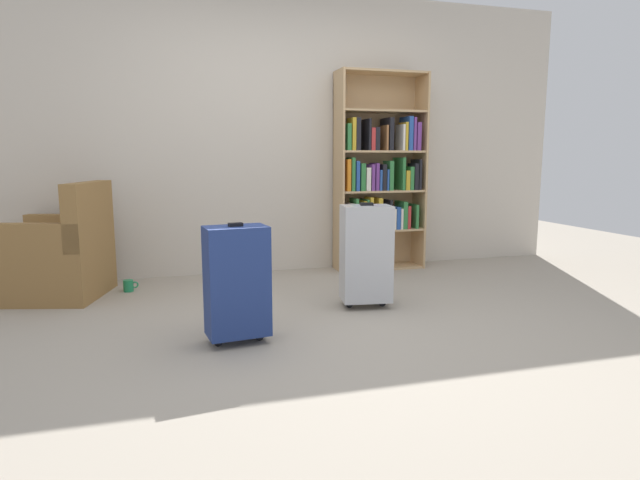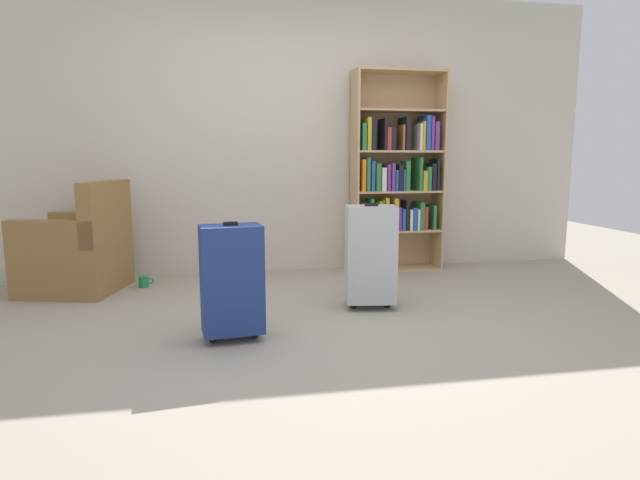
# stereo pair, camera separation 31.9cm
# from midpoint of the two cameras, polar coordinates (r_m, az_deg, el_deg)

# --- Properties ---
(ground_plane) EXTENTS (10.36, 10.36, 0.00)m
(ground_plane) POSITION_cam_midpoint_polar(r_m,az_deg,el_deg) (3.34, -0.29, -10.16)
(ground_plane) COLOR #9E9384
(back_wall) EXTENTS (5.92, 0.10, 2.60)m
(back_wall) POSITION_cam_midpoint_polar(r_m,az_deg,el_deg) (5.14, -6.61, 11.18)
(back_wall) COLOR beige
(back_wall) RESTS_ON ground
(bookshelf) EXTENTS (0.86, 0.31, 1.88)m
(bookshelf) POSITION_cam_midpoint_polar(r_m,az_deg,el_deg) (5.19, 4.60, 6.97)
(bookshelf) COLOR tan
(bookshelf) RESTS_ON ground
(armchair) EXTENTS (0.86, 0.86, 0.90)m
(armchair) POSITION_cam_midpoint_polar(r_m,az_deg,el_deg) (4.69, -27.89, -1.65)
(armchair) COLOR olive
(armchair) RESTS_ON ground
(mug) EXTENTS (0.12, 0.08, 0.10)m
(mug) POSITION_cam_midpoint_polar(r_m,az_deg,el_deg) (4.69, -21.67, -4.59)
(mug) COLOR #1E7F4C
(mug) RESTS_ON ground
(suitcase_navy_blue) EXTENTS (0.38, 0.26, 0.72)m
(suitcase_navy_blue) POSITION_cam_midpoint_polar(r_m,az_deg,el_deg) (3.17, -11.76, -4.39)
(suitcase_navy_blue) COLOR navy
(suitcase_navy_blue) RESTS_ON ground
(suitcase_silver) EXTENTS (0.39, 0.30, 0.77)m
(suitcase_silver) POSITION_cam_midpoint_polar(r_m,az_deg,el_deg) (3.86, 2.61, -1.46)
(suitcase_silver) COLOR #B7BABF
(suitcase_silver) RESTS_ON ground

